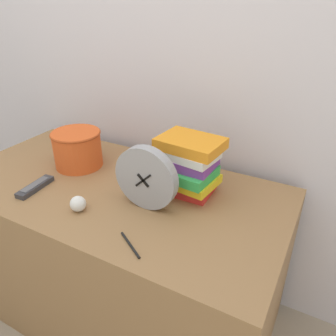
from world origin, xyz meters
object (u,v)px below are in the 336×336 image
Objects in this scene: tv_remote at (35,187)px; basket at (77,148)px; book_stack at (188,166)px; pen at (130,245)px; desk_clock at (146,178)px; crumpled_paper_ball at (78,204)px.

basket is at bearing 86.80° from tv_remote.
book_stack is 0.61m from tv_remote.
tv_remote is 1.48× the size of pen.
desk_clock is 1.38× the size of tv_remote.
book_stack is at bearing 26.83° from tv_remote.
desk_clock is 0.26m from crumpled_paper_ball.
tv_remote is 0.53m from pen.
pen is (-0.02, -0.37, -0.11)m from book_stack.
pen is at bearing -71.87° from desk_clock.
crumpled_paper_ball is (-0.20, -0.14, -0.09)m from desk_clock.
desk_clock reaches higher than pen.
crumpled_paper_ball is at bearing -48.60° from basket.
crumpled_paper_ball is at bearing -133.63° from book_stack.
basket is (-0.53, -0.03, -0.03)m from book_stack.
crumpled_paper_ball is at bearing -145.50° from desk_clock.
basket reaches higher than tv_remote.
book_stack is 0.43m from crumpled_paper_ball.
crumpled_paper_ball is at bearing 165.88° from pen.
desk_clock is 1.10× the size of basket.
desk_clock reaches higher than tv_remote.
basket is 0.25m from tv_remote.
desk_clock is 2.05× the size of pen.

